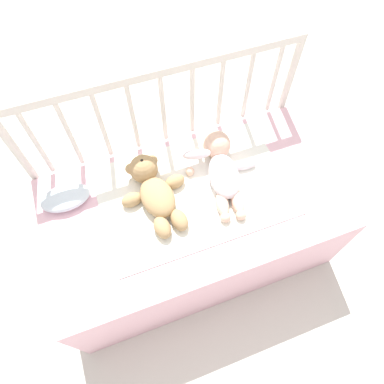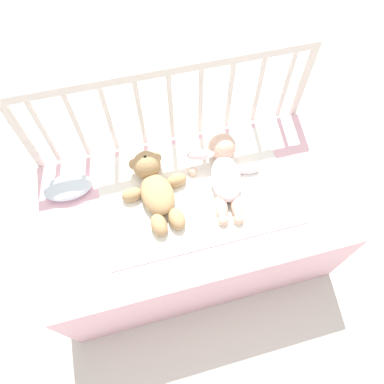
# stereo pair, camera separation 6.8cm
# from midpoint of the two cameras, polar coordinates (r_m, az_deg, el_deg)

# --- Properties ---
(ground_plane) EXTENTS (12.00, 12.00, 0.00)m
(ground_plane) POSITION_cam_midpoint_polar(r_m,az_deg,el_deg) (1.89, -0.88, -8.42)
(ground_plane) COLOR silver
(crib_mattress) EXTENTS (1.29, 0.71, 0.46)m
(crib_mattress) POSITION_cam_midpoint_polar(r_m,az_deg,el_deg) (1.68, -0.99, -5.49)
(crib_mattress) COLOR #EDB7C6
(crib_mattress) RESTS_ON ground_plane
(crib_rail) EXTENTS (1.29, 0.04, 0.88)m
(crib_rail) POSITION_cam_midpoint_polar(r_m,az_deg,el_deg) (1.56, -6.01, 12.54)
(crib_rail) COLOR beige
(crib_rail) RESTS_ON ground_plane
(blanket) EXTENTS (0.81, 0.54, 0.01)m
(blanket) POSITION_cam_midpoint_polar(r_m,az_deg,el_deg) (1.50, -0.97, 0.19)
(blanket) COLOR white
(blanket) RESTS_ON crib_mattress
(teddy_bear) EXTENTS (0.30, 0.40, 0.13)m
(teddy_bear) POSITION_cam_midpoint_polar(r_m,az_deg,el_deg) (1.46, -7.76, 0.47)
(teddy_bear) COLOR tan
(teddy_bear) RESTS_ON crib_mattress
(baby) EXTENTS (0.32, 0.43, 0.13)m
(baby) POSITION_cam_midpoint_polar(r_m,az_deg,el_deg) (1.51, 3.74, 4.01)
(baby) COLOR white
(baby) RESTS_ON crib_mattress
(small_pillow) EXTENTS (0.21, 0.13, 0.06)m
(small_pillow) POSITION_cam_midpoint_polar(r_m,az_deg,el_deg) (1.55, -21.54, -0.94)
(small_pillow) COLOR silver
(small_pillow) RESTS_ON crib_mattress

